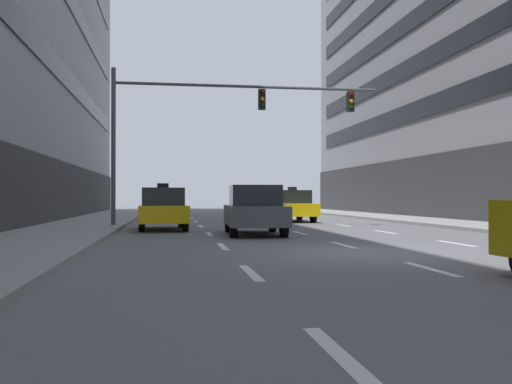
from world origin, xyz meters
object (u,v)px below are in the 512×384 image
(taxi_driving_0, at_px, (292,206))
(traffic_signal_0, at_px, (212,114))
(car_driving_1, at_px, (166,203))
(car_driving_4, at_px, (254,210))
(taxi_driving_2, at_px, (163,209))

(taxi_driving_0, height_order, traffic_signal_0, traffic_signal_0)
(car_driving_1, xyz_separation_m, car_driving_4, (3.01, -20.41, -0.05))
(taxi_driving_0, distance_m, car_driving_1, 12.56)
(car_driving_4, bearing_deg, traffic_signal_0, 103.41)
(car_driving_1, relative_size, car_driving_4, 1.05)
(taxi_driving_2, distance_m, car_driving_4, 4.43)
(taxi_driving_2, relative_size, car_driving_4, 0.97)
(taxi_driving_2, height_order, car_driving_4, taxi_driving_2)
(car_driving_1, height_order, traffic_signal_0, traffic_signal_0)
(taxi_driving_0, height_order, taxi_driving_2, taxi_driving_2)
(car_driving_4, bearing_deg, taxi_driving_0, 70.73)
(taxi_driving_0, xyz_separation_m, traffic_signal_0, (-4.42, -5.09, 3.85))
(taxi_driving_0, relative_size, taxi_driving_2, 1.00)
(car_driving_4, relative_size, traffic_signal_0, 0.40)
(taxi_driving_2, bearing_deg, taxi_driving_0, 44.81)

